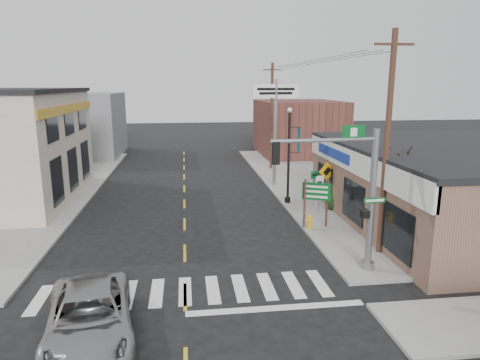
{
  "coord_description": "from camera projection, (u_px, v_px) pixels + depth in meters",
  "views": [
    {
      "loc": [
        0.15,
        -13.86,
        7.27
      ],
      "look_at": [
        2.71,
        5.9,
        2.8
      ],
      "focal_mm": 32.0,
      "sensor_mm": 36.0,
      "label": 1
    }
  ],
  "objects": [
    {
      "name": "sidewalk_right",
      "position": [
        319.0,
        194.0,
        28.68
      ],
      "size": [
        6.0,
        38.0,
        0.13
      ],
      "primitive_type": "cube",
      "color": "gray",
      "rests_on": "ground"
    },
    {
      "name": "utility_pole_near",
      "position": [
        387.0,
        143.0,
        17.64
      ],
      "size": [
        1.62,
        0.24,
        9.29
      ],
      "rotation": [
        0.0,
        0.0,
        -0.03
      ],
      "color": "#412F1A",
      "rests_on": "sidewalk_right"
    },
    {
      "name": "traffic_signal_pole",
      "position": [
        356.0,
        186.0,
        16.15
      ],
      "size": [
        4.49,
        0.37,
        5.69
      ],
      "rotation": [
        0.0,
        0.0,
        0.06
      ],
      "color": "gray",
      "rests_on": "sidewalk_right"
    },
    {
      "name": "suv",
      "position": [
        89.0,
        317.0,
        12.31
      ],
      "size": [
        3.2,
        5.5,
        1.44
      ],
      "primitive_type": "imported",
      "rotation": [
        0.0,
        0.0,
        0.17
      ],
      "color": "#939597",
      "rests_on": "ground"
    },
    {
      "name": "sidewalk_left",
      "position": [
        38.0,
        204.0,
        26.42
      ],
      "size": [
        6.0,
        38.0,
        0.13
      ],
      "primitive_type": "cube",
      "color": "gray",
      "rests_on": "ground"
    },
    {
      "name": "center_line",
      "position": [
        185.0,
        224.0,
        22.73
      ],
      "size": [
        0.12,
        56.0,
        0.01
      ],
      "primitive_type": "cube",
      "color": "gold",
      "rests_on": "ground"
    },
    {
      "name": "shrub_back",
      "position": [
        335.0,
        202.0,
        24.94
      ],
      "size": [
        1.11,
        1.11,
        0.84
      ],
      "primitive_type": "ellipsoid",
      "color": "black",
      "rests_on": "sidewalk_right"
    },
    {
      "name": "dance_center_sign",
      "position": [
        276.0,
        107.0,
        29.85
      ],
      "size": [
        3.52,
        0.22,
        7.48
      ],
      "rotation": [
        0.0,
        0.0,
        0.23
      ],
      "color": "gray",
      "rests_on": "sidewalk_right"
    },
    {
      "name": "crosswalk",
      "position": [
        185.0,
        291.0,
        15.37
      ],
      "size": [
        11.0,
        2.2,
        0.01
      ],
      "primitive_type": "cube",
      "color": "silver",
      "rests_on": "ground"
    },
    {
      "name": "utility_pole_far",
      "position": [
        272.0,
        115.0,
        36.17
      ],
      "size": [
        1.55,
        0.23,
        8.89
      ],
      "rotation": [
        0.0,
        0.0,
        0.04
      ],
      "color": "#442D1B",
      "rests_on": "sidewalk_right"
    },
    {
      "name": "fire_hydrant",
      "position": [
        310.0,
        221.0,
        21.57
      ],
      "size": [
        0.23,
        0.23,
        0.72
      ],
      "rotation": [
        0.0,
        0.0,
        -0.04
      ],
      "color": "#F2AB0E",
      "rests_on": "sidewalk_right"
    },
    {
      "name": "ped_crossing_sign",
      "position": [
        327.0,
        177.0,
        24.61
      ],
      "size": [
        1.09,
        0.08,
        2.81
      ],
      "rotation": [
        0.0,
        0.0,
        0.25
      ],
      "color": "gray",
      "rests_on": "sidewalk_right"
    },
    {
      "name": "lamp_post",
      "position": [
        290.0,
        148.0,
        25.72
      ],
      "size": [
        0.75,
        0.59,
        5.8
      ],
      "rotation": [
        0.0,
        0.0,
        -0.17
      ],
      "color": "black",
      "rests_on": "sidewalk_right"
    },
    {
      "name": "ground",
      "position": [
        185.0,
        296.0,
        14.99
      ],
      "size": [
        140.0,
        140.0,
        0.0
      ],
      "primitive_type": "plane",
      "color": "black",
      "rests_on": "ground"
    },
    {
      "name": "bldg_distant_left",
      "position": [
        75.0,
        125.0,
        43.87
      ],
      "size": [
        9.0,
        10.0,
        6.4
      ],
      "primitive_type": "cube",
      "color": "gray",
      "rests_on": "ground"
    },
    {
      "name": "shrub_front",
      "position": [
        415.0,
        246.0,
        17.86
      ],
      "size": [
        1.41,
        1.41,
        1.06
      ],
      "primitive_type": "ellipsoid",
      "color": "#183518",
      "rests_on": "sidewalk_right"
    },
    {
      "name": "bare_tree",
      "position": [
        393.0,
        153.0,
        19.28
      ],
      "size": [
        2.61,
        2.61,
        5.22
      ],
      "rotation": [
        0.0,
        0.0,
        0.12
      ],
      "color": "black",
      "rests_on": "sidewalk_right"
    },
    {
      "name": "bldg_distant_right",
      "position": [
        298.0,
        128.0,
        44.91
      ],
      "size": [
        8.0,
        10.0,
        5.6
      ],
      "primitive_type": "cube",
      "color": "brown",
      "rests_on": "ground"
    },
    {
      "name": "guide_sign",
      "position": [
        316.0,
        196.0,
        21.52
      ],
      "size": [
        1.43,
        0.13,
        2.51
      ],
      "rotation": [
        0.0,
        0.0,
        -0.42
      ],
      "color": "#4A2E22",
      "rests_on": "sidewalk_right"
    },
    {
      "name": "thrift_store",
      "position": [
        465.0,
        188.0,
        22.17
      ],
      "size": [
        12.0,
        14.0,
        4.0
      ],
      "primitive_type": "cube",
      "color": "brown",
      "rests_on": "ground"
    }
  ]
}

